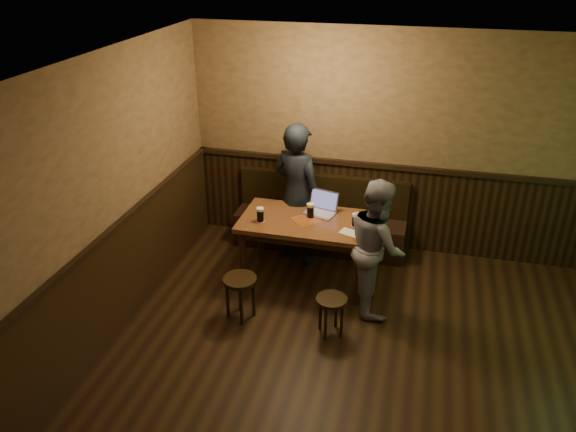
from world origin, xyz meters
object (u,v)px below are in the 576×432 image
(bench, at_px, (320,225))
(pub_table, at_px, (306,228))
(laptop, at_px, (322,207))
(person_suit, at_px, (297,194))
(pint_mid, at_px, (310,211))
(stool_right, at_px, (331,305))
(pint_right, at_px, (355,220))
(person_grey, at_px, (376,246))
(stool_left, at_px, (240,286))
(pint_left, at_px, (260,215))

(bench, height_order, pub_table, bench)
(laptop, height_order, person_suit, person_suit)
(pint_mid, bearing_deg, pub_table, -112.12)
(stool_right, xyz_separation_m, pint_right, (0.08, 0.91, 0.54))
(person_grey, bearing_deg, stool_left, 92.43)
(pint_left, distance_m, pint_right, 1.06)
(stool_left, relative_size, person_suit, 0.27)
(bench, height_order, laptop, laptop)
(pint_right, xyz_separation_m, laptop, (-0.43, 0.25, -0.01))
(person_grey, bearing_deg, pint_left, 63.35)
(stool_right, distance_m, laptop, 1.32)
(pint_right, relative_size, person_suit, 0.08)
(bench, distance_m, person_suit, 0.74)
(laptop, bearing_deg, person_suit, 161.76)
(pint_left, relative_size, pint_right, 1.12)
(bench, relative_size, pub_table, 1.46)
(stool_left, relative_size, person_grey, 0.33)
(stool_left, bearing_deg, bench, 73.33)
(stool_right, distance_m, person_suit, 1.64)
(pint_left, bearing_deg, pub_table, 18.73)
(pint_left, height_order, person_grey, person_grey)
(pint_left, xyz_separation_m, pint_right, (1.05, 0.15, -0.01))
(stool_left, height_order, person_suit, person_suit)
(pint_right, bearing_deg, person_grey, -47.19)
(person_grey, bearing_deg, person_suit, 33.44)
(stool_right, distance_m, pint_right, 1.06)
(stool_left, height_order, pint_right, pint_right)
(pint_mid, relative_size, person_grey, 0.12)
(bench, bearing_deg, laptop, -78.43)
(pub_table, distance_m, laptop, 0.31)
(bench, bearing_deg, stool_right, -75.11)
(pint_right, bearing_deg, pint_mid, 170.93)
(pint_mid, bearing_deg, stool_left, -119.83)
(bench, height_order, person_grey, person_grey)
(bench, relative_size, laptop, 5.38)
(pub_table, xyz_separation_m, stool_left, (-0.52, -0.88, -0.31))
(laptop, bearing_deg, stool_right, -58.96)
(pint_right, xyz_separation_m, person_grey, (0.28, -0.30, -0.13))
(pint_mid, relative_size, person_suit, 0.10)
(bench, xyz_separation_m, pint_right, (0.55, -0.86, 0.57))
(person_suit, bearing_deg, bench, -97.34)
(stool_right, bearing_deg, pint_mid, 114.02)
(pint_mid, bearing_deg, bench, 92.07)
(person_suit, height_order, person_grey, person_suit)
(pub_table, bearing_deg, person_suit, 116.00)
(bench, distance_m, person_grey, 1.50)
(stool_left, height_order, pint_mid, pint_mid)
(bench, bearing_deg, pint_mid, -87.93)
(stool_right, relative_size, pint_mid, 2.49)
(stool_left, xyz_separation_m, person_grey, (1.35, 0.57, 0.36))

